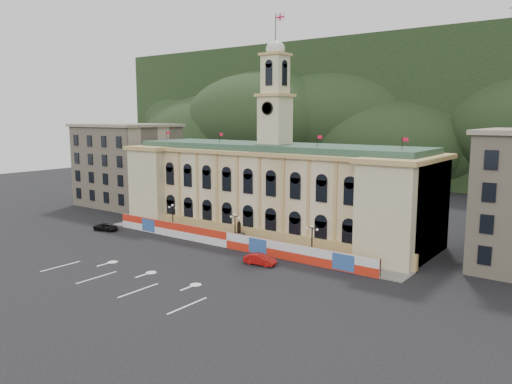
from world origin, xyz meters
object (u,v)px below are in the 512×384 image
Objects in this scene: statue at (239,237)px; black_suv at (106,227)px; lamp_center at (235,226)px; red_sedan at (260,259)px.

statue is 25.91m from black_suv.
statue is 0.77× the size of black_suv.
lamp_center is 1.06× the size of black_suv.
red_sedan is at bearing -37.37° from statue.
statue is 0.72× the size of lamp_center.
statue is at bearing 90.00° from lamp_center.
lamp_center reaches higher than black_suv.
lamp_center is at bearing 49.50° from red_sedan.
lamp_center is 1.09× the size of red_sedan.
black_suv is at bearing -166.84° from lamp_center.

